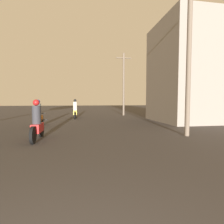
# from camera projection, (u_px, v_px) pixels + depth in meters

# --- Properties ---
(motorcycle_red) EXTENTS (0.60, 1.89, 1.58)m
(motorcycle_red) POSITION_uv_depth(u_px,v_px,m) (37.00, 124.00, 6.73)
(motorcycle_red) COLOR black
(motorcycle_red) RESTS_ON ground_plane
(motorcycle_orange) EXTENTS (0.60, 2.06, 1.61)m
(motorcycle_orange) POSITION_uv_depth(u_px,v_px,m) (39.00, 116.00, 10.45)
(motorcycle_orange) COLOR black
(motorcycle_orange) RESTS_ON ground_plane
(motorcycle_yellow) EXTENTS (0.60, 2.05, 1.69)m
(motorcycle_yellow) POSITION_uv_depth(u_px,v_px,m) (75.00, 111.00, 15.25)
(motorcycle_yellow) COLOR black
(motorcycle_yellow) RESTS_ON ground_plane
(building_right_near) EXTENTS (5.74, 5.20, 7.27)m
(building_right_near) POSITION_uv_depth(u_px,v_px,m) (195.00, 73.00, 13.11)
(building_right_near) COLOR gray
(building_right_near) RESTS_ON ground_plane
(utility_pole_near) EXTENTS (1.60, 0.20, 6.94)m
(utility_pole_near) POSITION_uv_depth(u_px,v_px,m) (189.00, 51.00, 7.39)
(utility_pole_near) COLOR #6B5B4C
(utility_pole_near) RESTS_ON ground_plane
(utility_pole_far) EXTENTS (1.60, 0.20, 6.50)m
(utility_pole_far) POSITION_uv_depth(u_px,v_px,m) (124.00, 83.00, 18.35)
(utility_pole_far) COLOR #6B5B4C
(utility_pole_far) RESTS_ON ground_plane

